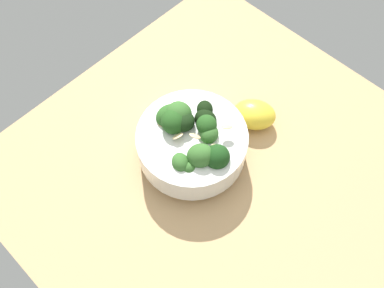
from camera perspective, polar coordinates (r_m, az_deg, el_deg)
name	(u,v)px	position (r cm, az deg, el deg)	size (l,w,h in cm)	color
ground_plane	(222,174)	(72.51, 4.06, -3.98)	(64.66, 64.66, 3.45)	tan
bowl_of_broccoli	(192,141)	(67.79, -0.05, 0.41)	(17.45, 17.45, 10.39)	white
lemon_wedge	(254,114)	(74.13, 8.23, 3.89)	(7.34, 5.50, 4.60)	yellow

